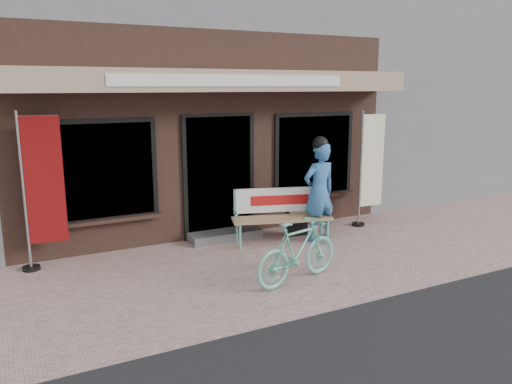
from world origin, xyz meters
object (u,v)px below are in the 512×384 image
bicycle (298,251)px  nobori_cream (370,167)px  menu_stand (297,213)px  bench (281,211)px  nobori_red (41,189)px  person (319,190)px

bicycle → nobori_cream: nobori_cream is taller
bicycle → menu_stand: bicycle is taller
bicycle → menu_stand: bearing=-44.7°
bench → nobori_red: (-3.76, 0.44, 0.66)m
bench → menu_stand: bearing=34.9°
nobori_red → person: bearing=-3.9°
bicycle → nobori_cream: size_ratio=0.66×
bench → bicycle: bearing=-96.0°
bicycle → nobori_red: 3.81m
bench → nobori_red: nobori_red is taller
bench → nobori_cream: 2.16m
bench → bicycle: bench is taller
bicycle → menu_stand: 2.17m
bench → person: bearing=-4.0°
bench → menu_stand: 0.46m
person → nobori_cream: bearing=11.8°
person → menu_stand: size_ratio=2.23×
person → bicycle: (-1.34, -1.48, -0.46)m
bench → menu_stand: bench is taller
nobori_red → nobori_cream: size_ratio=1.05×
menu_stand → bench: bearing=-155.6°
bicycle → nobori_cream: 3.43m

